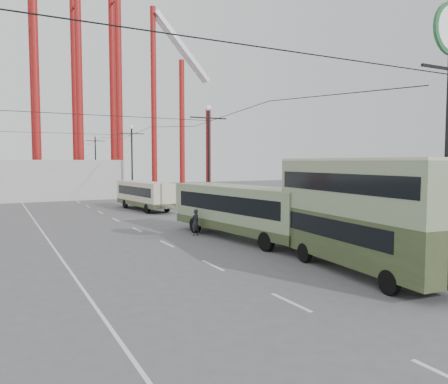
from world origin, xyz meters
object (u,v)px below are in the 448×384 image
single_decker_green (240,209)px  single_decker_cream (144,194)px  double_decker_bus (359,209)px  pedestrian (195,222)px

single_decker_green → single_decker_cream: single_decker_green is taller
single_decker_cream → single_decker_green: bearing=-95.3°
double_decker_bus → single_decker_cream: (-0.62, 28.10, -1.20)m
double_decker_bus → single_decker_cream: size_ratio=1.02×
single_decker_green → single_decker_cream: bearing=84.1°
double_decker_bus → single_decker_cream: bearing=96.8°
double_decker_bus → single_decker_green: bearing=97.2°
single_decker_cream → pedestrian: size_ratio=5.36×
single_decker_cream → pedestrian: (-1.68, -16.07, -0.72)m
single_decker_green → pedestrian: size_ratio=6.90×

